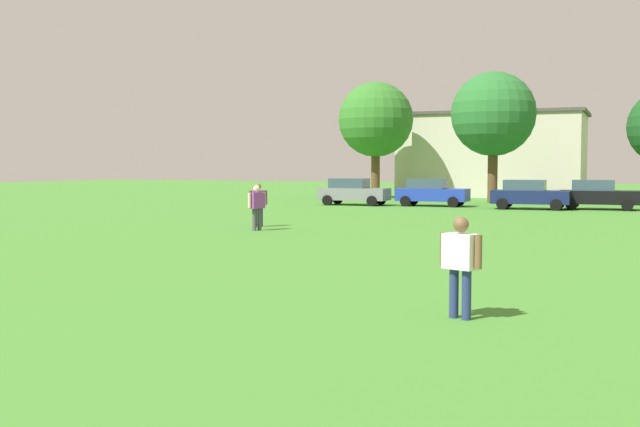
% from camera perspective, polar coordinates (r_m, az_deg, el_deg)
% --- Properties ---
extents(ground_plane, '(160.00, 160.00, 0.00)m').
position_cam_1_polar(ground_plane, '(30.97, 13.21, -1.14)').
color(ground_plane, '#42842D').
extents(adult_bystander, '(0.74, 0.50, 1.67)m').
position_cam_1_polar(adult_bystander, '(12.75, 10.37, -3.29)').
color(adult_bystander, navy).
rests_on(adult_bystander, ground).
extents(bystander_near_trees, '(0.61, 0.70, 1.77)m').
position_cam_1_polar(bystander_near_trees, '(31.40, -4.61, 0.93)').
color(bystander_near_trees, navy).
rests_on(bystander_near_trees, ground).
extents(bystander_midfield, '(0.52, 0.77, 1.74)m').
position_cam_1_polar(bystander_midfield, '(29.60, -4.70, 0.73)').
color(bystander_midfield, '#4C4C51').
rests_on(bystander_midfield, ground).
extents(parked_car_gray_0, '(4.30, 2.02, 1.68)m').
position_cam_1_polar(parked_car_gray_0, '(48.35, 2.46, 1.64)').
color(parked_car_gray_0, slate).
rests_on(parked_car_gray_0, ground).
extents(parked_car_blue_1, '(4.30, 2.02, 1.68)m').
position_cam_1_polar(parked_car_blue_1, '(47.58, 8.24, 1.57)').
color(parked_car_blue_1, '#1E38AD').
rests_on(parked_car_blue_1, ground).
extents(parked_car_navy_2, '(4.30, 2.02, 1.68)m').
position_cam_1_polar(parked_car_navy_2, '(45.34, 15.24, 1.39)').
color(parked_car_navy_2, '#141E4C').
rests_on(parked_car_navy_2, ground).
extents(parked_car_black_3, '(4.30, 2.02, 1.68)m').
position_cam_1_polar(parked_car_black_3, '(46.14, 19.90, 1.33)').
color(parked_car_black_3, black).
rests_on(parked_car_black_3, ground).
extents(tree_far_left, '(5.60, 5.60, 8.73)m').
position_cam_1_polar(tree_far_left, '(58.22, 4.15, 6.93)').
color(tree_far_left, brown).
rests_on(tree_far_left, ground).
extents(tree_left, '(5.56, 5.56, 8.66)m').
position_cam_1_polar(tree_left, '(52.34, 12.72, 7.17)').
color(tree_left, brown).
rests_on(tree_left, ground).
extents(house_left, '(11.56, 6.90, 5.91)m').
position_cam_1_polar(house_left, '(64.55, 11.14, 3.94)').
color(house_left, beige).
rests_on(house_left, ground).
extents(house_right, '(13.20, 8.75, 6.71)m').
position_cam_1_polar(house_right, '(64.13, 13.30, 4.27)').
color(house_right, beige).
rests_on(house_right, ground).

